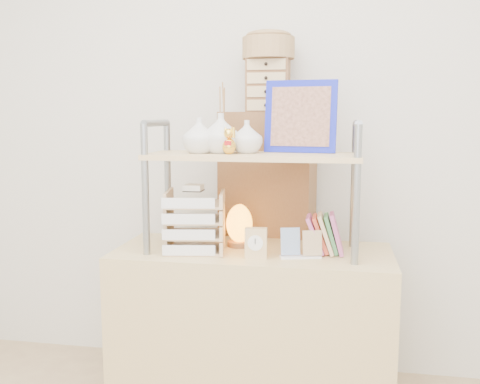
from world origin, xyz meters
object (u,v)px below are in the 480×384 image
object	(u,v)px
cabinet	(268,247)
letter_tray	(194,225)
salt_lamp	(239,225)
desk	(252,332)

from	to	relation	value
cabinet	letter_tray	distance (m)	0.54
salt_lamp	letter_tray	bearing A→B (deg)	-144.20
cabinet	salt_lamp	xyz separation A→B (m)	(-0.09, -0.31, 0.17)
salt_lamp	desk	bearing A→B (deg)	-41.30
desk	cabinet	bearing A→B (deg)	87.27
desk	letter_tray	world-z (taller)	letter_tray
letter_tray	salt_lamp	xyz separation A→B (m)	(0.17, 0.13, -0.02)
desk	letter_tray	bearing A→B (deg)	-165.57
cabinet	letter_tray	xyz separation A→B (m)	(-0.26, -0.43, 0.19)
cabinet	letter_tray	size ratio (longest dim) A/B	4.63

